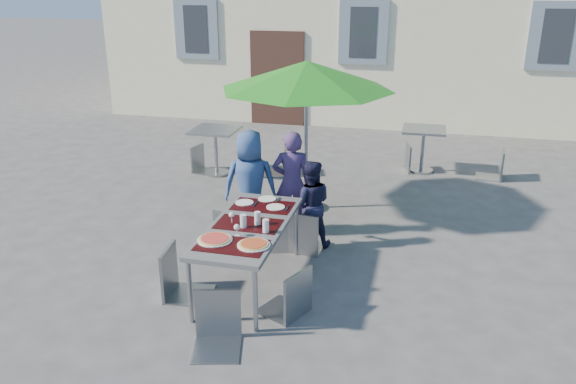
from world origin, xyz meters
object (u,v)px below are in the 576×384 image
(chair_2, at_px, (304,206))
(cafe_table_1, at_px, (423,141))
(chair_1, at_px, (277,210))
(child_0, at_px, (250,184))
(child_2, at_px, (310,204))
(bg_chair_l_0, at_px, (201,143))
(bg_chair_l_1, at_px, (415,142))
(cafe_table_0, at_px, (216,141))
(bg_chair_r_1, at_px, (498,146))
(pizza_near_left, at_px, (215,239))
(pizza_near_right, at_px, (254,244))
(child_1, at_px, (292,183))
(bg_chair_r_0, at_px, (280,143))
(dining_table, at_px, (248,229))
(chair_3, at_px, (177,243))
(chair_4, at_px, (290,264))
(chair_5, at_px, (215,290))
(patio_umbrella, at_px, (307,77))
(chair_0, at_px, (231,206))

(chair_2, xyz_separation_m, cafe_table_1, (1.38, 3.71, -0.04))
(chair_1, distance_m, cafe_table_1, 4.12)
(child_0, xyz_separation_m, child_2, (0.85, -0.15, -0.15))
(bg_chair_l_0, relative_size, bg_chair_l_1, 0.96)
(chair_1, distance_m, bg_chair_l_1, 4.05)
(cafe_table_0, xyz_separation_m, bg_chair_r_1, (4.84, 0.97, -0.03))
(pizza_near_left, bearing_deg, pizza_near_right, -2.64)
(child_1, xyz_separation_m, chair_2, (0.28, -0.54, -0.10))
(child_0, height_order, chair_2, child_0)
(child_1, distance_m, bg_chair_r_0, 2.54)
(dining_table, height_order, pizza_near_right, pizza_near_right)
(chair_1, height_order, chair_3, chair_3)
(chair_4, xyz_separation_m, cafe_table_1, (1.19, 5.18, -0.01))
(chair_3, distance_m, chair_5, 1.04)
(chair_5, distance_m, cafe_table_0, 5.13)
(child_0, bearing_deg, bg_chair_l_0, -69.11)
(child_1, height_order, bg_chair_r_1, child_1)
(pizza_near_left, height_order, bg_chair_l_0, bg_chair_l_0)
(chair_1, xyz_separation_m, chair_3, (-0.75, -1.34, 0.07))
(chair_2, xyz_separation_m, chair_5, (-0.36, -2.12, -0.03))
(child_0, bearing_deg, bg_chair_l_1, -135.76)
(bg_chair_l_0, bearing_deg, chair_5, -66.25)
(pizza_near_left, height_order, chair_5, chair_5)
(dining_table, xyz_separation_m, bg_chair_l_0, (-2.10, 3.72, -0.17))
(patio_umbrella, bearing_deg, child_2, -75.14)
(child_2, xyz_separation_m, bg_chair_r_0, (-1.13, 2.74, -0.00))
(pizza_near_left, bearing_deg, patio_umbrella, 83.83)
(child_0, bearing_deg, chair_2, 141.92)
(cafe_table_1, height_order, bg_chair_l_1, bg_chair_l_1)
(chair_0, relative_size, bg_chair_r_0, 0.98)
(cafe_table_0, distance_m, bg_chair_l_1, 3.57)
(pizza_near_left, relative_size, chair_2, 0.35)
(pizza_near_left, relative_size, chair_1, 0.38)
(dining_table, height_order, pizza_near_left, pizza_near_left)
(bg_chair_l_1, bearing_deg, chair_4, -101.39)
(child_0, bearing_deg, cafe_table_1, -137.46)
(chair_5, bearing_deg, bg_chair_r_0, 98.23)
(chair_1, xyz_separation_m, cafe_table_0, (-1.85, 2.70, 0.05))
(child_2, relative_size, bg_chair_r_1, 1.17)
(child_0, relative_size, cafe_table_1, 1.80)
(bg_chair_r_1, bearing_deg, child_2, -127.27)
(pizza_near_right, bearing_deg, chair_2, 82.95)
(dining_table, height_order, child_1, child_1)
(bg_chair_l_0, bearing_deg, bg_chair_l_1, 14.39)
(bg_chair_l_1, relative_size, bg_chair_r_1, 0.96)
(bg_chair_r_0, bearing_deg, pizza_near_right, -78.43)
(chair_5, height_order, bg_chair_r_1, chair_5)
(dining_table, relative_size, bg_chair_r_0, 1.90)
(dining_table, xyz_separation_m, chair_3, (-0.68, -0.40, -0.07))
(patio_umbrella, bearing_deg, chair_3, -105.61)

